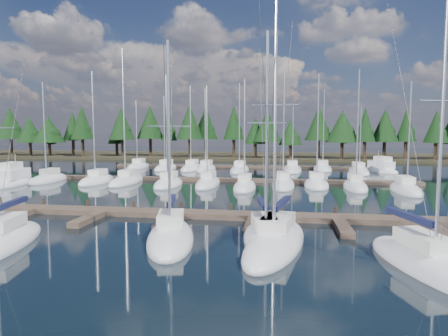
% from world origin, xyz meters
% --- Properties ---
extents(ground, '(260.00, 260.00, 0.00)m').
position_xyz_m(ground, '(0.00, 30.00, 0.00)').
color(ground, black).
rests_on(ground, ground).
extents(far_shore, '(220.00, 30.00, 0.60)m').
position_xyz_m(far_shore, '(0.00, 90.00, 0.30)').
color(far_shore, '#2E2919').
rests_on(far_shore, ground).
extents(main_dock, '(44.00, 6.13, 0.90)m').
position_xyz_m(main_dock, '(0.00, 17.36, 0.20)').
color(main_dock, brown).
rests_on(main_dock, ground).
extents(back_docks, '(50.00, 21.80, 0.40)m').
position_xyz_m(back_docks, '(0.00, 49.58, 0.20)').
color(back_docks, brown).
rests_on(back_docks, ground).
extents(front_sailboat_2, '(4.43, 9.38, 12.24)m').
position_xyz_m(front_sailboat_2, '(-7.76, 8.31, 0.28)').
color(front_sailboat_2, silver).
rests_on(front_sailboat_2, ground).
extents(front_sailboat_3, '(4.47, 8.56, 12.43)m').
position_xyz_m(front_sailboat_3, '(1.49, 10.80, 0.28)').
color(front_sailboat_3, silver).
rests_on(front_sailboat_3, ground).
extents(front_sailboat_4, '(3.84, 8.22, 12.75)m').
position_xyz_m(front_sailboat_4, '(7.06, 10.86, 0.29)').
color(front_sailboat_4, silver).
rests_on(front_sailboat_4, ground).
extents(front_sailboat_5, '(4.59, 10.27, 14.48)m').
position_xyz_m(front_sailboat_5, '(7.68, 10.71, 0.28)').
color(front_sailboat_5, silver).
rests_on(front_sailboat_5, ground).
extents(front_sailboat_6, '(5.08, 9.52, 14.36)m').
position_xyz_m(front_sailboat_6, '(14.87, 7.95, 0.30)').
color(front_sailboat_6, silver).
rests_on(front_sailboat_6, ground).
extents(back_sailboat_rows, '(46.23, 31.31, 17.46)m').
position_xyz_m(back_sailboat_rows, '(0.24, 45.13, 0.27)').
color(back_sailboat_rows, silver).
rests_on(back_sailboat_rows, ground).
extents(motor_yacht_left, '(4.51, 9.52, 4.57)m').
position_xyz_m(motor_yacht_left, '(-25.04, 32.73, 0.50)').
color(motor_yacht_left, silver).
rests_on(motor_yacht_left, ground).
extents(motor_yacht_right, '(5.55, 8.78, 4.16)m').
position_xyz_m(motor_yacht_right, '(23.70, 56.06, 0.46)').
color(motor_yacht_right, silver).
rests_on(motor_yacht_right, ground).
extents(tree_line, '(186.44, 12.22, 13.42)m').
position_xyz_m(tree_line, '(-0.64, 80.16, 7.65)').
color(tree_line, black).
rests_on(tree_line, far_shore).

